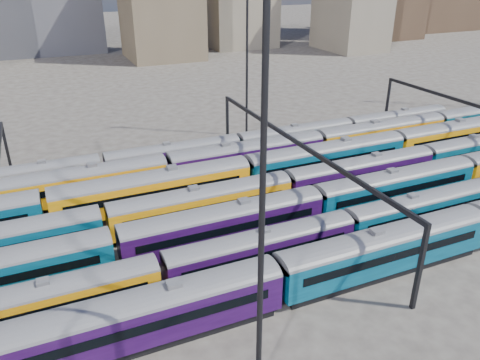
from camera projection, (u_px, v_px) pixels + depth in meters
name	position (u px, v px, depth m)	size (l,w,h in m)	color
ground	(212.00, 221.00, 51.36)	(500.00, 500.00, 0.00)	#3C3733
rake_0	(144.00, 312.00, 33.77)	(151.19, 3.16, 5.32)	black
rake_1	(262.00, 246.00, 42.43)	(131.12, 2.74, 4.60)	black
rake_3	(287.00, 184.00, 53.59)	(122.81, 3.00, 5.04)	black
rake_4	(154.00, 186.00, 52.41)	(113.84, 3.33, 5.63)	black
rake_5	(74.00, 182.00, 53.70)	(152.74, 3.19, 5.38)	black
rake_6	(22.00, 177.00, 55.99)	(131.48, 2.75, 4.61)	black
gantry_2	(295.00, 150.00, 52.13)	(0.35, 40.35, 8.03)	black
mast_2	(262.00, 201.00, 25.37)	(1.40, 0.50, 25.60)	black
mast_3	(247.00, 48.00, 70.85)	(1.40, 0.50, 25.60)	black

